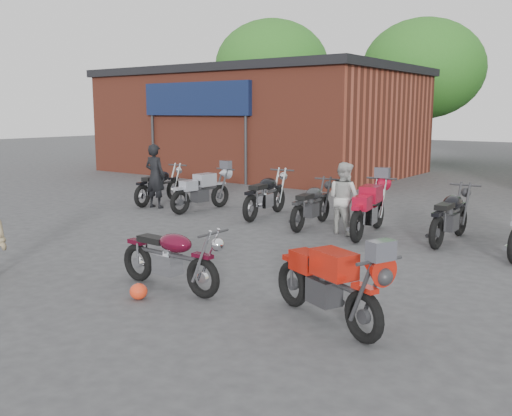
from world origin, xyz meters
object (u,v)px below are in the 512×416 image
Objects in this scene: row_bike_4 at (369,206)px; row_bike_3 at (312,202)px; person_light at (344,198)px; sportbike at (328,279)px; row_bike_5 at (451,213)px; person_dark at (155,176)px; row_bike_2 at (266,192)px; row_bike_1 at (202,189)px; row_bike_0 at (159,183)px; helmet at (139,291)px; vintage_motorcycle at (170,254)px.

row_bike_3 is at bearing 78.36° from row_bike_4.
person_light is 0.71× the size of row_bike_4.
sportbike is 5.32m from row_bike_5.
sportbike is 9.17m from person_dark.
row_bike_5 is (2.98, 0.30, 0.03)m from row_bike_3.
row_bike_2 is 1.08× the size of row_bike_3.
sportbike is at bearing -123.88° from row_bike_1.
row_bike_5 is at bearing -98.16° from row_bike_0.
row_bike_3 is (4.66, 0.29, -0.29)m from person_dark.
helmet is 6.48m from row_bike_5.
sportbike is at bearing -130.91° from row_bike_0.
person_dark is at bearing 86.61° from row_bike_3.
person_light is (0.20, 4.92, 0.22)m from vintage_motorcycle.
sportbike is 7.17m from row_bike_2.
row_bike_0 is at bearing 77.92° from row_bike_4.
row_bike_3 is (5.08, -0.26, -0.01)m from row_bike_0.
person_light reaches higher than row_bike_4.
helmet is at bearing -141.37° from row_bike_1.
person_dark is at bearing 82.93° from row_bike_4.
row_bike_5 is (8.06, 0.04, 0.02)m from row_bike_0.
person_dark is (-5.31, 5.44, 0.74)m from helmet.
vintage_motorcycle is 0.96× the size of row_bike_3.
person_dark reaches higher than row_bike_2.
person_light is at bearing 104.26° from row_bike_5.
row_bike_1 is (-4.08, 5.27, 0.04)m from vintage_motorcycle.
row_bike_2 reaches higher than row_bike_0.
vintage_motorcycle is at bearing 84.47° from helmet.
helmet is at bearing 163.16° from row_bike_4.
row_bike_4 is (2.94, -0.44, 0.01)m from row_bike_2.
row_bike_1 reaches higher than vintage_motorcycle.
row_bike_3 is at bearing 179.28° from person_dark.
row_bike_5 reaches higher than row_bike_3.
person_light is at bearing -90.65° from row_bike_1.
row_bike_1 is 3.37m from row_bike_3.
row_bike_0 is at bearing 80.10° from row_bike_3.
row_bike_5 is at bearing -179.89° from person_dark.
helmet is at bearing -140.84° from sportbike.
row_bike_1 is at bearing 128.86° from vintage_motorcycle.
row_bike_3 is at bearing 98.99° from vintage_motorcycle.
row_bike_0 is at bearing 133.75° from helmet.
person_light is at bearing -103.23° from row_bike_0.
sportbike is 5.95m from row_bike_3.
row_bike_5 reaches higher than helmet.
person_dark is 5.57m from person_light.
helmet is 0.14× the size of person_dark.
sportbike is at bearing -178.08° from row_bike_5.
row_bike_2 reaches higher than row_bike_1.
row_bike_4 is at bearing 102.32° from row_bike_5.
row_bike_5 is (6.35, 0.19, 0.01)m from row_bike_1.
person_dark is at bearing 93.97° from row_bike_5.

